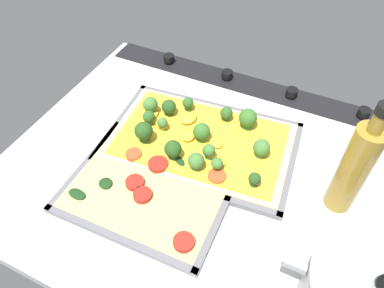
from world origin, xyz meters
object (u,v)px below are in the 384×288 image
(baking_tray_back, at_px, (150,188))
(oil_bottle, at_px, (354,168))
(broccoli_pizza, at_px, (198,137))
(veggie_pizza_back, at_px, (151,186))
(baking_tray_front, at_px, (200,143))

(baking_tray_back, xyz_separation_m, oil_bottle, (-0.33, -0.12, 0.10))
(broccoli_pizza, xyz_separation_m, veggie_pizza_back, (0.03, 0.15, -0.01))
(baking_tray_front, distance_m, oil_bottle, 0.31)
(veggie_pizza_back, height_order, oil_bottle, oil_bottle)
(veggie_pizza_back, bearing_deg, broccoli_pizza, -102.30)
(baking_tray_back, distance_m, oil_bottle, 0.37)
(veggie_pizza_back, bearing_deg, baking_tray_front, -104.24)
(baking_tray_front, xyz_separation_m, oil_bottle, (-0.29, 0.02, 0.10))
(baking_tray_back, height_order, veggie_pizza_back, veggie_pizza_back)
(baking_tray_front, bearing_deg, baking_tray_back, 75.14)
(broccoli_pizza, xyz_separation_m, baking_tray_back, (0.03, 0.15, -0.02))
(veggie_pizza_back, xyz_separation_m, oil_bottle, (-0.33, -0.12, 0.09))
(oil_bottle, bearing_deg, baking_tray_back, 20.58)
(baking_tray_back, relative_size, veggie_pizza_back, 1.09)
(baking_tray_front, height_order, broccoli_pizza, broccoli_pizza)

